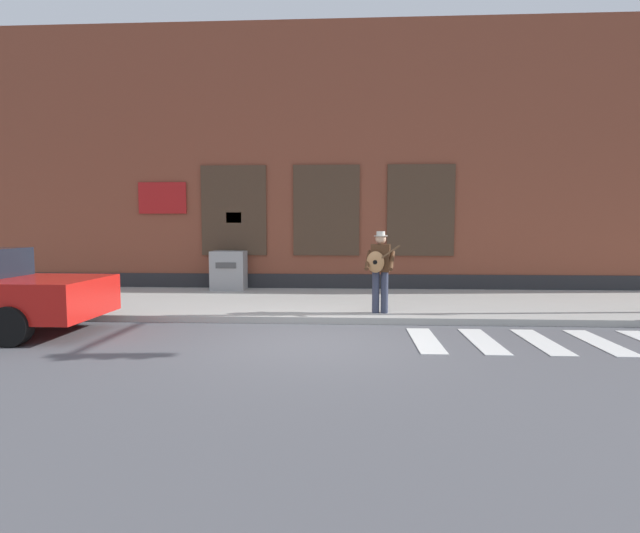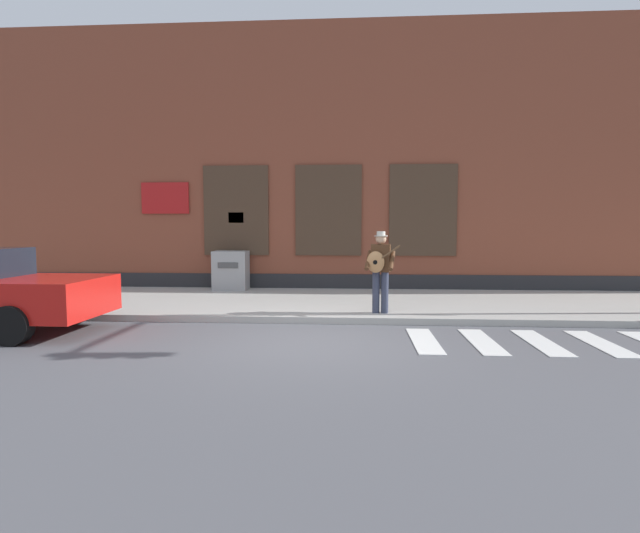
# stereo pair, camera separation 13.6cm
# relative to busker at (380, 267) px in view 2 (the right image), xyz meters

# --- Properties ---
(ground_plane) EXTENTS (160.00, 160.00, 0.00)m
(ground_plane) POSITION_rel_busker_xyz_m (-1.27, -2.11, -1.10)
(ground_plane) COLOR #56565B
(sidewalk) EXTENTS (28.00, 4.60, 0.14)m
(sidewalk) POSITION_rel_busker_xyz_m (-1.27, 1.73, -1.03)
(sidewalk) COLOR #ADAAA3
(sidewalk) RESTS_ON ground
(building_backdrop) EXTENTS (28.00, 4.06, 7.66)m
(building_backdrop) POSITION_rel_busker_xyz_m (-1.27, 6.02, 2.73)
(building_backdrop) COLOR brown
(building_backdrop) RESTS_ON ground
(crosswalk) EXTENTS (5.20, 1.90, 0.01)m
(crosswalk) POSITION_rel_busker_xyz_m (3.05, -1.87, -1.09)
(crosswalk) COLOR silver
(crosswalk) RESTS_ON ground
(busker) EXTENTS (0.72, 0.61, 1.69)m
(busker) POSITION_rel_busker_xyz_m (0.00, 0.00, 0.00)
(busker) COLOR #33384C
(busker) RESTS_ON sidewalk
(utility_box) EXTENTS (0.95, 0.66, 1.09)m
(utility_box) POSITION_rel_busker_xyz_m (-4.00, 3.58, -0.42)
(utility_box) COLOR #9E9E9E
(utility_box) RESTS_ON sidewalk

